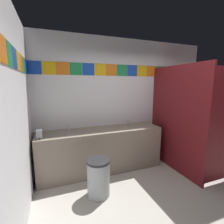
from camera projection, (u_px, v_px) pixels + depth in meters
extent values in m
plane|color=#B2ADA3|center=(173.00, 204.00, 2.48)|extent=(8.86, 8.86, 0.00)
cube|color=silver|center=(126.00, 102.00, 3.81)|extent=(4.03, 0.08, 2.77)
cube|color=#1947B7|center=(34.00, 68.00, 2.99)|extent=(0.24, 0.01, 0.24)
cube|color=yellow|center=(49.00, 68.00, 3.08)|extent=(0.24, 0.01, 0.24)
cube|color=orange|center=(63.00, 68.00, 3.17)|extent=(0.24, 0.01, 0.24)
cube|color=#1E8C4C|center=(76.00, 69.00, 3.26)|extent=(0.24, 0.01, 0.24)
cube|color=#1947B7|center=(88.00, 69.00, 3.34)|extent=(0.24, 0.01, 0.24)
cube|color=yellow|center=(100.00, 70.00, 3.43)|extent=(0.24, 0.01, 0.24)
cube|color=orange|center=(111.00, 70.00, 3.52)|extent=(0.24, 0.01, 0.24)
cube|color=#1E8C4C|center=(122.00, 70.00, 3.61)|extent=(0.24, 0.01, 0.24)
cube|color=#1947B7|center=(132.00, 71.00, 3.70)|extent=(0.24, 0.01, 0.24)
cube|color=yellow|center=(142.00, 71.00, 3.78)|extent=(0.24, 0.01, 0.24)
cube|color=orange|center=(151.00, 71.00, 3.87)|extent=(0.24, 0.01, 0.24)
cube|color=#1E8C4C|center=(160.00, 72.00, 3.96)|extent=(0.24, 0.01, 0.24)
cube|color=#1947B7|center=(168.00, 72.00, 4.05)|extent=(0.24, 0.01, 0.24)
cube|color=yellow|center=(177.00, 72.00, 4.14)|extent=(0.24, 0.01, 0.24)
cube|color=orange|center=(184.00, 72.00, 4.22)|extent=(0.24, 0.01, 0.24)
cube|color=#1E8C4C|center=(192.00, 73.00, 4.31)|extent=(0.24, 0.01, 0.24)
cube|color=silver|center=(6.00, 128.00, 1.52)|extent=(0.08, 3.33, 2.77)
cube|color=orange|center=(3.00, 49.00, 1.42)|extent=(0.01, 0.24, 0.24)
cube|color=#1E8C4C|center=(10.00, 54.00, 1.66)|extent=(0.01, 0.24, 0.24)
cube|color=#1947B7|center=(15.00, 58.00, 1.89)|extent=(0.01, 0.24, 0.24)
cube|color=yellow|center=(18.00, 61.00, 2.13)|extent=(0.01, 0.24, 0.24)
cube|color=orange|center=(21.00, 63.00, 2.37)|extent=(0.01, 0.24, 0.24)
cube|color=#1E8C4C|center=(24.00, 65.00, 2.60)|extent=(0.01, 0.24, 0.24)
cube|color=#1947B7|center=(26.00, 67.00, 2.84)|extent=(0.01, 0.24, 0.24)
cube|color=gray|center=(101.00, 150.00, 3.41)|extent=(2.50, 0.61, 0.87)
cube|color=gray|center=(97.00, 128.00, 3.61)|extent=(2.50, 0.03, 0.08)
cylinder|color=white|center=(70.00, 136.00, 3.10)|extent=(0.34, 0.34, 0.10)
cylinder|color=white|center=(129.00, 130.00, 3.54)|extent=(0.34, 0.34, 0.10)
cylinder|color=silver|center=(69.00, 130.00, 3.21)|extent=(0.04, 0.04, 0.05)
cylinder|color=silver|center=(69.00, 127.00, 3.15)|extent=(0.02, 0.06, 0.09)
cylinder|color=silver|center=(127.00, 124.00, 3.65)|extent=(0.04, 0.04, 0.05)
cylinder|color=silver|center=(128.00, 122.00, 3.59)|extent=(0.02, 0.06, 0.09)
cube|color=gray|center=(39.00, 134.00, 2.75)|extent=(0.09, 0.07, 0.16)
cylinder|color=black|center=(39.00, 139.00, 2.72)|extent=(0.02, 0.02, 0.03)
cube|color=maroon|center=(175.00, 119.00, 3.37)|extent=(0.04, 1.56, 2.16)
cylinder|color=silver|center=(210.00, 122.00, 2.66)|extent=(0.02, 0.02, 0.10)
cylinder|color=white|center=(182.00, 151.00, 3.96)|extent=(0.38, 0.38, 0.40)
torus|color=white|center=(183.00, 142.00, 3.92)|extent=(0.39, 0.39, 0.05)
cube|color=white|center=(177.00, 133.00, 4.09)|extent=(0.34, 0.17, 0.34)
cylinder|color=#999EA3|center=(98.00, 179.00, 2.64)|extent=(0.36, 0.36, 0.57)
cylinder|color=#262628|center=(98.00, 161.00, 2.58)|extent=(0.37, 0.37, 0.04)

